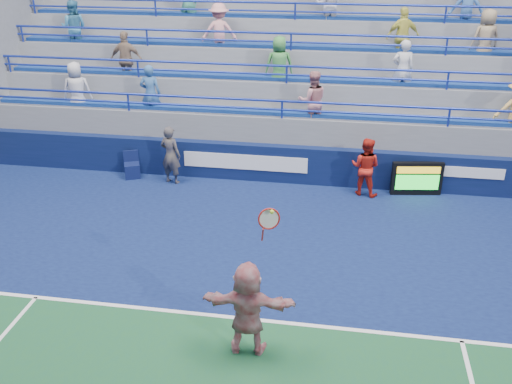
% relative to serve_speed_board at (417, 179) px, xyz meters
% --- Properties ---
extents(ground, '(120.00, 120.00, 0.00)m').
position_rel_serve_speed_board_xyz_m(ground, '(-3.81, -6.20, -0.48)').
color(ground, '#333538').
extents(sponsor_wall, '(18.00, 0.32, 1.10)m').
position_rel_serve_speed_board_xyz_m(sponsor_wall, '(-3.81, 0.29, 0.07)').
color(sponsor_wall, '#0A173B').
rests_on(sponsor_wall, ground).
extents(bleacher_stand, '(18.00, 5.60, 6.13)m').
position_rel_serve_speed_board_xyz_m(bleacher_stand, '(-3.81, 4.06, 1.07)').
color(bleacher_stand, slate).
rests_on(bleacher_stand, ground).
extents(serve_speed_board, '(1.39, 0.36, 0.96)m').
position_rel_serve_speed_board_xyz_m(serve_speed_board, '(0.00, 0.00, 0.00)').
color(serve_speed_board, black).
rests_on(serve_speed_board, ground).
extents(judge_chair, '(0.58, 0.59, 0.78)m').
position_rel_serve_speed_board_xyz_m(judge_chair, '(-8.14, -0.11, -0.23)').
color(judge_chair, '#0D1642').
rests_on(judge_chair, ground).
extents(tennis_player, '(1.64, 0.57, 2.82)m').
position_rel_serve_speed_board_xyz_m(tennis_player, '(-3.46, -7.02, 0.40)').
color(tennis_player, silver).
rests_on(tennis_player, ground).
extents(line_judge, '(0.71, 0.56, 1.71)m').
position_rel_serve_speed_board_xyz_m(line_judge, '(-6.87, -0.29, 0.37)').
color(line_judge, '#121632').
rests_on(line_judge, ground).
extents(ball_girl, '(0.94, 0.82, 1.64)m').
position_rel_serve_speed_board_xyz_m(ball_girl, '(-1.42, -0.20, 0.34)').
color(ball_girl, red).
rests_on(ball_girl, ground).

